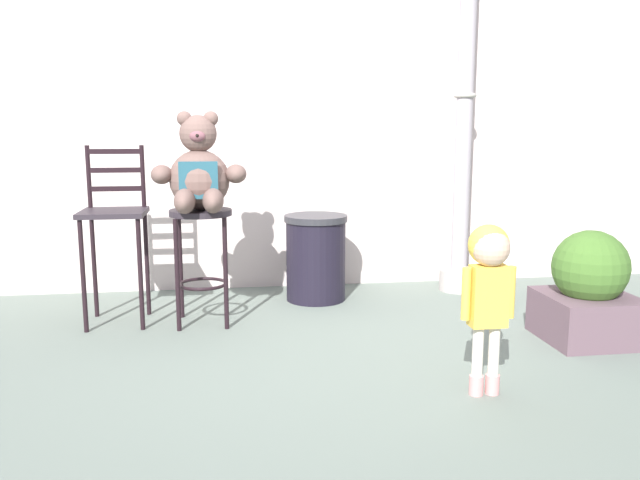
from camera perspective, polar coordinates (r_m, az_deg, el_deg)
name	(u,v)px	position (r m, az deg, el deg)	size (l,w,h in m)	color
ground_plane	(308,357)	(3.97, -1.06, -10.30)	(24.00, 24.00, 0.00)	slate
building_wall	(279,97)	(5.67, -3.63, 12.46)	(7.03, 0.30, 3.25)	beige
bar_stool_with_teddy	(201,242)	(4.57, -10.41, -0.13)	(0.43, 0.43, 0.81)	#2B242B
teddy_bear	(199,175)	(4.48, -10.61, 5.70)	(0.64, 0.58, 0.67)	brown
child_walking	(489,273)	(3.38, 14.66, -2.80)	(0.28, 0.23, 0.89)	#D8918F
trash_bin	(316,257)	(5.17, -0.37, -1.53)	(0.50, 0.50, 0.69)	black
lamppost	(463,159)	(5.51, 12.47, 6.96)	(0.32, 0.32, 2.81)	#AAA19D
bar_chair_empty	(115,222)	(4.73, -17.67, 1.55)	(0.44, 0.44, 1.25)	#2B242B
planter_with_shrub	(589,291)	(4.53, 22.62, -4.17)	(0.57, 0.57, 0.73)	#604953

